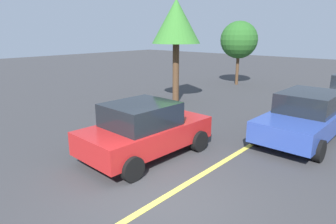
% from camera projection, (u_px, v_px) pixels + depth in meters
% --- Properties ---
extents(ground_plane, '(80.00, 80.00, 0.00)m').
position_uv_depth(ground_plane, '(162.00, 199.00, 6.50)').
color(ground_plane, '#38383A').
extents(lane_marking_centre, '(28.00, 0.16, 0.01)m').
position_uv_depth(lane_marking_centre, '(231.00, 157.00, 8.67)').
color(lane_marking_centre, '#E0D14C').
extents(car_red_approaching, '(3.95, 2.24, 1.61)m').
position_uv_depth(car_red_approaching, '(144.00, 129.00, 8.61)').
color(car_red_approaching, red).
rests_on(car_red_approaching, ground_plane).
extents(car_blue_near_curb, '(4.61, 2.16, 1.61)m').
position_uv_depth(car_blue_near_curb, '(306.00, 116.00, 9.97)').
color(car_blue_near_curb, '#2D479E').
rests_on(car_blue_near_curb, ground_plane).
extents(tree_left_verge, '(2.40, 2.40, 5.11)m').
position_uv_depth(tree_left_verge, '(176.00, 23.00, 14.58)').
color(tree_left_verge, '#513823').
rests_on(tree_left_verge, ground_plane).
extents(tree_centre_verge, '(2.47, 2.47, 4.25)m').
position_uv_depth(tree_centre_verge, '(239.00, 40.00, 19.88)').
color(tree_centre_verge, '#513823').
rests_on(tree_centre_verge, ground_plane).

